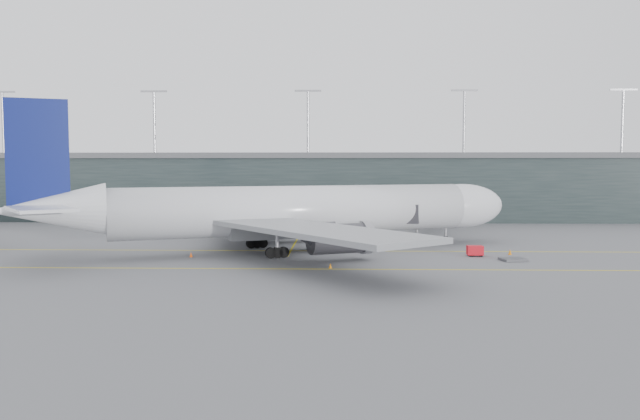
{
  "coord_description": "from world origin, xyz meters",
  "views": [
    {
      "loc": [
        11.94,
        -93.43,
        12.19
      ],
      "look_at": [
        9.26,
        -4.0,
        5.94
      ],
      "focal_mm": 35.0,
      "sensor_mm": 36.0,
      "label": 1
    }
  ],
  "objects": [
    {
      "name": "jet_bridge",
      "position": [
        26.93,
        23.88,
        4.98
      ],
      "size": [
        14.05,
        43.82,
        6.65
      ],
      "rotation": [
        0.0,
        0.0,
        -0.25
      ],
      "color": "#2C2C31",
      "rests_on": "ground"
    },
    {
      "name": "uld_c",
      "position": [
        1.4,
        11.14,
        0.97
      ],
      "size": [
        2.39,
        2.1,
        1.85
      ],
      "rotation": [
        0.0,
        0.0,
        -0.26
      ],
      "color": "#3C3B40",
      "rests_on": "ground"
    },
    {
      "name": "ground",
      "position": [
        0.0,
        0.0,
        0.0
      ],
      "size": [
        320.0,
        320.0,
        0.0
      ],
      "primitive_type": "plane",
      "color": "slate",
      "rests_on": "ground"
    },
    {
      "name": "uld_b",
      "position": [
        -1.26,
        10.58,
        1.1
      ],
      "size": [
        2.81,
        2.54,
        2.09
      ],
      "rotation": [
        0.0,
        0.0,
        -0.37
      ],
      "color": "#3C3B40",
      "rests_on": "ground"
    },
    {
      "name": "baggage_dolly",
      "position": [
        34.56,
        -12.71,
        0.18
      ],
      "size": [
        3.54,
        3.08,
        0.31
      ],
      "primitive_type": "cube",
      "rotation": [
        0.0,
        0.0,
        0.22
      ],
      "color": "#3C3D42",
      "rests_on": "ground"
    },
    {
      "name": "cone_nose",
      "position": [
        35.65,
        -7.22,
        0.39
      ],
      "size": [
        0.5,
        0.5,
        0.79
      ],
      "primitive_type": "cone",
      "color": "orange",
      "rests_on": "ground"
    },
    {
      "name": "terminal",
      "position": [
        -0.0,
        58.0,
        7.62
      ],
      "size": [
        240.0,
        36.0,
        29.0
      ],
      "color": "#1D2727",
      "rests_on": "ground"
    },
    {
      "name": "main_aircraft",
      "position": [
        5.42,
        -4.68,
        5.77
      ],
      "size": [
        70.34,
        64.98,
        20.56
      ],
      "rotation": [
        0.0,
        0.0,
        0.38
      ],
      "color": "silver",
      "rests_on": "ground"
    },
    {
      "name": "taxiline_lead_main",
      "position": [
        5.0,
        20.0,
        0.01
      ],
      "size": [
        0.25,
        60.0,
        0.02
      ],
      "primitive_type": "cube",
      "color": "gold",
      "rests_on": "ground"
    },
    {
      "name": "taxiline_b",
      "position": [
        0.0,
        -20.0,
        0.01
      ],
      "size": [
        160.0,
        0.25,
        0.02
      ],
      "primitive_type": "cube",
      "color": "gold",
      "rests_on": "ground"
    },
    {
      "name": "cone_wing_stbd",
      "position": [
        10.96,
        -19.36,
        0.31
      ],
      "size": [
        0.38,
        0.38,
        0.61
      ],
      "primitive_type": "cone",
      "color": "orange",
      "rests_on": "ground"
    },
    {
      "name": "uld_a",
      "position": [
        -3.97,
        10.5,
        1.06
      ],
      "size": [
        2.51,
        2.16,
        2.01
      ],
      "rotation": [
        0.0,
        0.0,
        0.19
      ],
      "color": "#3C3B40",
      "rests_on": "ground"
    },
    {
      "name": "gse_cart",
      "position": [
        30.5,
        -8.73,
        0.81
      ],
      "size": [
        2.13,
        1.36,
        1.45
      ],
      "rotation": [
        0.0,
        0.0,
        0.01
      ],
      "color": "red",
      "rests_on": "ground"
    },
    {
      "name": "taxiline_a",
      "position": [
        0.0,
        -4.0,
        0.01
      ],
      "size": [
        160.0,
        0.25,
        0.02
      ],
      "primitive_type": "cube",
      "color": "gold",
      "rests_on": "ground"
    },
    {
      "name": "cone_wing_port",
      "position": [
        7.38,
        9.21,
        0.31
      ],
      "size": [
        0.39,
        0.39,
        0.62
      ],
      "primitive_type": "cone",
      "color": "#F1350D",
      "rests_on": "ground"
    },
    {
      "name": "cone_tail",
      "position": [
        -7.94,
        -10.71,
        0.35
      ],
      "size": [
        0.44,
        0.44,
        0.7
      ],
      "primitive_type": "cone",
      "color": "#DB4B0C",
      "rests_on": "ground"
    }
  ]
}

